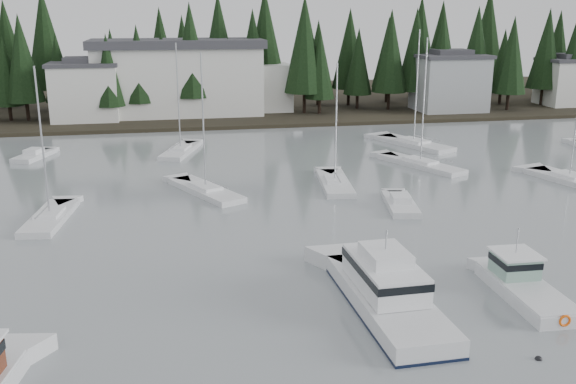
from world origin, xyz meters
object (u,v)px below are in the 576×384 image
at_px(house_east_a, 449,82).
at_px(sailboat_6, 206,192).
at_px(harbor_inn, 192,78).
at_px(runabout_1, 400,205).
at_px(sailboat_10, 181,152).
at_px(sailboat_2, 335,185).
at_px(sailboat_3, 50,220).
at_px(sailboat_8, 420,166).
at_px(sailboat_0, 569,181).
at_px(sailboat_1, 414,145).
at_px(cabin_cruiser_center, 386,295).
at_px(lobster_boat_teal, 523,287).
at_px(house_west, 85,90).
at_px(house_east_b, 570,81).
at_px(runabout_3, 34,157).

xyz_separation_m(house_east_a, sailboat_6, (-40.01, -38.48, -4.84)).
height_order(harbor_inn, runabout_1, harbor_inn).
bearing_deg(sailboat_10, harbor_inn, 11.94).
height_order(sailboat_2, sailboat_3, sailboat_3).
bearing_deg(harbor_inn, sailboat_8, -60.06).
bearing_deg(sailboat_0, house_east_a, -24.25).
distance_m(sailboat_0, sailboat_2, 22.07).
height_order(sailboat_2, sailboat_6, sailboat_6).
bearing_deg(house_east_a, sailboat_10, -152.85).
bearing_deg(sailboat_1, sailboat_10, 64.82).
relative_size(harbor_inn, sailboat_3, 2.43).
height_order(cabin_cruiser_center, sailboat_1, sailboat_1).
bearing_deg(lobster_boat_teal, house_west, 26.98).
height_order(sailboat_6, runabout_1, sailboat_6).
xyz_separation_m(harbor_inn, sailboat_6, (-1.05, -42.82, -5.71)).
height_order(sailboat_3, sailboat_10, sailboat_10).
bearing_deg(sailboat_6, sailboat_10, -20.34).
distance_m(cabin_cruiser_center, sailboat_2, 24.94).
height_order(house_west, sailboat_1, sailboat_1).
bearing_deg(sailboat_6, lobster_boat_teal, -172.63).
height_order(house_east_b, sailboat_8, sailboat_8).
bearing_deg(sailboat_2, sailboat_0, -89.76).
distance_m(sailboat_6, sailboat_10, 17.20).
height_order(lobster_boat_teal, runabout_3, lobster_boat_teal).
relative_size(house_east_a, sailboat_10, 0.84).
xyz_separation_m(sailboat_10, runabout_3, (-15.68, 0.38, 0.06)).
relative_size(house_west, sailboat_8, 0.71).
relative_size(sailboat_8, runabout_3, 2.10).
xyz_separation_m(sailboat_1, sailboat_10, (-27.24, 1.06, 0.01)).
relative_size(sailboat_3, runabout_1, 1.79).
xyz_separation_m(harbor_inn, sailboat_3, (-13.18, -48.33, -5.70)).
bearing_deg(sailboat_10, runabout_1, -127.19).
xyz_separation_m(lobster_boat_teal, sailboat_8, (6.28, 30.39, -0.42)).
distance_m(house_east_b, runabout_3, 82.71).
relative_size(house_east_a, sailboat_6, 0.84).
xyz_separation_m(cabin_cruiser_center, sailboat_6, (-8.00, 24.45, -0.67)).
distance_m(sailboat_0, sailboat_8, 14.10).
height_order(cabin_cruiser_center, runabout_1, cabin_cruiser_center).
bearing_deg(harbor_inn, cabin_cruiser_center, -84.10).
bearing_deg(sailboat_1, house_west, 36.43).
relative_size(lobster_boat_teal, sailboat_3, 0.62).
xyz_separation_m(sailboat_2, sailboat_6, (-11.73, -0.20, 0.01)).
bearing_deg(sailboat_6, runabout_1, -140.98).
distance_m(sailboat_6, runabout_3, 24.63).
bearing_deg(runabout_3, runabout_1, -107.59).
bearing_deg(house_west, cabin_cruiser_center, -71.01).
bearing_deg(cabin_cruiser_center, runabout_3, 29.80).
bearing_deg(lobster_boat_teal, sailboat_6, 35.05).
bearing_deg(sailboat_2, house_east_b, -44.18).
xyz_separation_m(sailboat_6, sailboat_10, (-1.65, 17.12, 0.00)).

